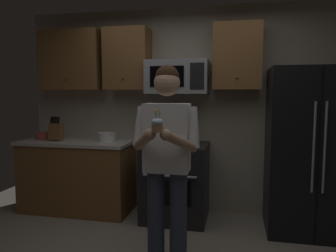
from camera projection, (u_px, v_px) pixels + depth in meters
name	position (u px, v px, depth m)	size (l,w,h in m)	color
wall_back	(193.00, 111.00, 4.15)	(4.40, 0.10, 2.60)	#B7AD99
oven_range	(176.00, 181.00, 3.88)	(0.76, 0.70, 0.93)	black
microwave	(178.00, 77.00, 3.87)	(0.74, 0.41, 0.40)	#9EA0A5
refrigerator	(310.00, 151.00, 3.48)	(0.90, 0.75, 1.80)	black
cabinet_row_upper	(133.00, 59.00, 4.02)	(2.78, 0.36, 0.76)	brown
counter_left	(78.00, 175.00, 4.17)	(1.44, 0.66, 0.92)	brown
knife_block	(56.00, 131.00, 4.12)	(0.16, 0.15, 0.32)	brown
bowl_large_white	(107.00, 137.00, 4.07)	(0.24, 0.24, 0.11)	white
bowl_small_colored	(43.00, 136.00, 4.25)	(0.19, 0.19, 0.09)	#B24C3F
person	(167.00, 156.00, 2.73)	(0.60, 0.48, 1.76)	#383F59
cupcake	(157.00, 125.00, 2.38)	(0.09, 0.09, 0.17)	#A87F56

